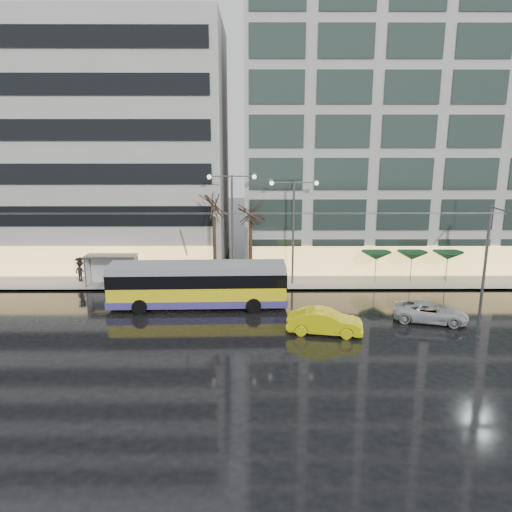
{
  "coord_description": "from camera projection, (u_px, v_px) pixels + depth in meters",
  "views": [
    {
      "loc": [
        3.7,
        -29.39,
        12.32
      ],
      "look_at": [
        3.91,
        5.0,
        3.9
      ],
      "focal_mm": 35.0,
      "sensor_mm": 36.0,
      "label": 1
    }
  ],
  "objects": [
    {
      "name": "street_lamp_far",
      "position": [
        293.0,
        217.0,
        40.62
      ],
      "size": [
        3.96,
        0.36,
        8.53
      ],
      "color": "#595B60",
      "rests_on": "sidewalk"
    },
    {
      "name": "bus_shelter",
      "position": [
        108.0,
        263.0,
        41.31
      ],
      "size": [
        4.2,
        1.6,
        2.51
      ],
      "color": "#595B60",
      "rests_on": "sidewalk"
    },
    {
      "name": "pedestrian_b",
      "position": [
        146.0,
        277.0,
        40.7
      ],
      "size": [
        0.99,
        0.96,
        1.61
      ],
      "color": "black",
      "rests_on": "sidewalk"
    },
    {
      "name": "sedan_silver",
      "position": [
        431.0,
        312.0,
        33.58
      ],
      "size": [
        5.28,
        3.41,
        1.35
      ],
      "primitive_type": "imported",
      "rotation": [
        0.0,
        0.0,
        1.31
      ],
      "color": "#AEAFB3",
      "rests_on": "ground"
    },
    {
      "name": "pedestrian_a",
      "position": [
        117.0,
        264.0,
        42.29
      ],
      "size": [
        1.18,
        1.19,
        2.19
      ],
      "color": "black",
      "rests_on": "sidewalk"
    },
    {
      "name": "parasol_b",
      "position": [
        412.0,
        256.0,
        41.65
      ],
      "size": [
        2.5,
        2.5,
        2.65
      ],
      "color": "#595B60",
      "rests_on": "sidewalk"
    },
    {
      "name": "ground",
      "position": [
        195.0,
        335.0,
        31.45
      ],
      "size": [
        140.0,
        140.0,
        0.0
      ],
      "primitive_type": "plane",
      "color": "black",
      "rests_on": "ground"
    },
    {
      "name": "pedestrian_c",
      "position": [
        80.0,
        268.0,
        42.18
      ],
      "size": [
        1.33,
        1.1,
        2.11
      ],
      "color": "black",
      "rests_on": "sidewalk"
    },
    {
      "name": "building_left",
      "position": [
        45.0,
        147.0,
        47.16
      ],
      "size": [
        34.0,
        14.0,
        22.0
      ],
      "primitive_type": "cube",
      "color": "#A7A59F",
      "rests_on": "sidewalk"
    },
    {
      "name": "kerb",
      "position": [
        232.0,
        290.0,
        40.23
      ],
      "size": [
        80.0,
        0.1,
        0.15
      ],
      "primitive_type": "cube",
      "color": "slate",
      "rests_on": "ground"
    },
    {
      "name": "catenary",
      "position": [
        218.0,
        243.0,
        38.15
      ],
      "size": [
        42.24,
        5.12,
        7.0
      ],
      "color": "#595B60",
      "rests_on": "ground"
    },
    {
      "name": "sidewalk",
      "position": [
        234.0,
        273.0,
        45.04
      ],
      "size": [
        80.0,
        10.0,
        0.15
      ],
      "primitive_type": "cube",
      "color": "gray",
      "rests_on": "ground"
    },
    {
      "name": "parasol_c",
      "position": [
        448.0,
        256.0,
        41.67
      ],
      "size": [
        2.5,
        2.5,
        2.65
      ],
      "color": "#595B60",
      "rests_on": "sidewalk"
    },
    {
      "name": "building_right",
      "position": [
        415.0,
        131.0,
        47.01
      ],
      "size": [
        32.0,
        14.0,
        25.0
      ],
      "primitive_type": "cube",
      "color": "#A7A59F",
      "rests_on": "sidewalk"
    },
    {
      "name": "tree_a",
      "position": [
        214.0,
        200.0,
        40.45
      ],
      "size": [
        3.2,
        3.2,
        8.4
      ],
      "color": "black",
      "rests_on": "sidewalk"
    },
    {
      "name": "street_lamp_near",
      "position": [
        232.0,
        214.0,
        40.53
      ],
      "size": [
        3.96,
        0.36,
        9.03
      ],
      "color": "#595B60",
      "rests_on": "sidewalk"
    },
    {
      "name": "taxi_b",
      "position": [
        325.0,
        322.0,
        31.51
      ],
      "size": [
        4.97,
        2.46,
        1.57
      ],
      "primitive_type": "imported",
      "rotation": [
        0.0,
        0.0,
        1.4
      ],
      "color": "yellow",
      "rests_on": "ground"
    },
    {
      "name": "tree_b",
      "position": [
        251.0,
        208.0,
        40.83
      ],
      "size": [
        3.2,
        3.2,
        7.7
      ],
      "color": "black",
      "rests_on": "sidewalk"
    },
    {
      "name": "trolleybus",
      "position": [
        198.0,
        286.0,
        36.12
      ],
      "size": [
        12.84,
        5.08,
        5.92
      ],
      "color": "yellow",
      "rests_on": "ground"
    },
    {
      "name": "parasol_a",
      "position": [
        376.0,
        256.0,
        41.63
      ],
      "size": [
        2.5,
        2.5,
        2.65
      ],
      "color": "#595B60",
      "rests_on": "sidewalk"
    }
  ]
}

